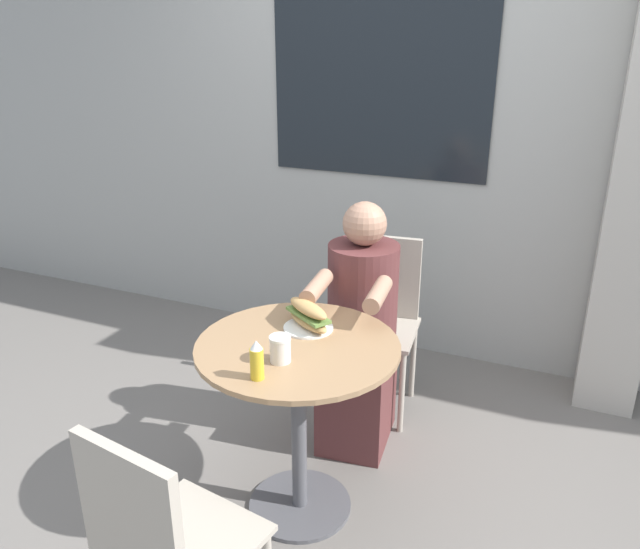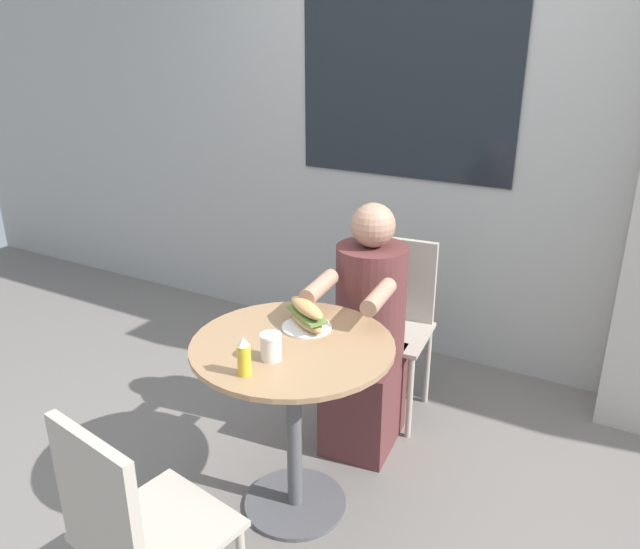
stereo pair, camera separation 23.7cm
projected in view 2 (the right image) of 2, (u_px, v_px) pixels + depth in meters
ground_plane at (295, 504)px, 2.55m from camera, size 8.00×8.00×0.00m
storefront_wall at (446, 113)px, 3.31m from camera, size 8.00×0.09×2.80m
cafe_table at (293, 389)px, 2.36m from camera, size 0.76×0.76×0.74m
diner_chair at (395, 311)px, 3.07m from camera, size 0.42×0.42×0.87m
seated_diner at (367, 344)px, 2.80m from camera, size 0.37×0.58×1.14m
empty_chair_across at (130, 527)px, 1.74m from camera, size 0.44×0.44×0.87m
sandwich_on_plate at (307, 316)px, 2.38m from camera, size 0.23×0.19×0.11m
drink_cup at (272, 347)px, 2.15m from camera, size 0.08×0.08×0.10m
condiment_bottle at (244, 357)px, 2.05m from camera, size 0.05×0.05×0.14m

